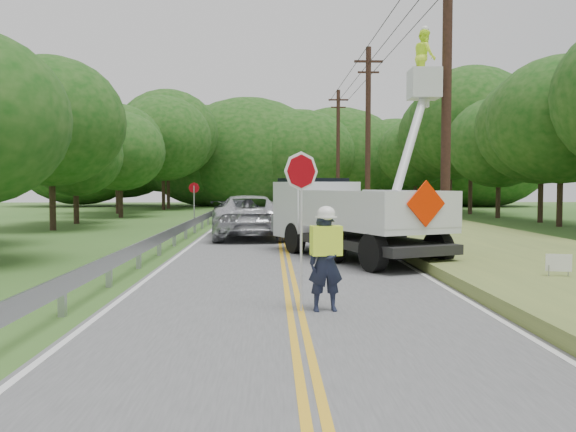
{
  "coord_description": "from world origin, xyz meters",
  "views": [
    {
      "loc": [
        -0.43,
        -9.42,
        2.31
      ],
      "look_at": [
        0.0,
        6.0,
        1.5
      ],
      "focal_mm": 37.08,
      "sensor_mm": 36.0,
      "label": 1
    }
  ],
  "objects": [
    {
      "name": "treeline_horizon",
      "position": [
        0.28,
        56.09,
        5.5
      ],
      "size": [
        57.88,
        15.01,
        12.76
      ],
      "color": "#11420F",
      "rests_on": "ground"
    },
    {
      "name": "treeline_left",
      "position": [
        -11.01,
        34.41,
        5.85
      ],
      "size": [
        10.95,
        54.14,
        11.51
      ],
      "color": "#332319",
      "rests_on": "ground"
    },
    {
      "name": "suv_silver",
      "position": [
        -1.48,
        16.45,
        0.94
      ],
      "size": [
        3.66,
        6.88,
        1.84
      ],
      "primitive_type": "imported",
      "rotation": [
        0.0,
        0.0,
        3.23
      ],
      "color": "silver",
      "rests_on": "road"
    },
    {
      "name": "suv_darkgrey",
      "position": [
        -2.3,
        27.7,
        0.72
      ],
      "size": [
        3.78,
        5.17,
        1.39
      ],
      "primitive_type": "imported",
      "rotation": [
        0.0,
        0.0,
        2.71
      ],
      "color": "#35383C",
      "rests_on": "road"
    },
    {
      "name": "treeline_right",
      "position": [
        15.31,
        27.28,
        6.15
      ],
      "size": [
        11.35,
        53.41,
        11.6
      ],
      "color": "#332319",
      "rests_on": "ground"
    },
    {
      "name": "guardrail",
      "position": [
        -4.02,
        14.91,
        0.55
      ],
      "size": [
        0.18,
        48.0,
        0.77
      ],
      "color": "#9C9DA4",
      "rests_on": "ground"
    },
    {
      "name": "bucket_truck",
      "position": [
        1.93,
        9.81,
        1.59
      ],
      "size": [
        5.12,
        7.61,
        7.06
      ],
      "color": "black",
      "rests_on": "road"
    },
    {
      "name": "stop_sign_permanent",
      "position": [
        -4.14,
        19.12,
        1.6
      ],
      "size": [
        0.52,
        0.06,
        2.43
      ],
      "color": "#9C9DA4",
      "rests_on": "ground"
    },
    {
      "name": "yard_sign",
      "position": [
        5.89,
        3.39,
        0.57
      ],
      "size": [
        0.54,
        0.16,
        0.79
      ],
      "color": "white",
      "rests_on": "ground"
    },
    {
      "name": "tall_grass_verge",
      "position": [
        7.1,
        14.0,
        0.15
      ],
      "size": [
        7.0,
        96.0,
        0.3
      ],
      "primitive_type": "cube",
      "color": "#5F7137",
      "rests_on": "ground"
    },
    {
      "name": "utility_poles",
      "position": [
        5.0,
        17.02,
        5.27
      ],
      "size": [
        1.6,
        43.3,
        10.0
      ],
      "color": "black",
      "rests_on": "ground"
    },
    {
      "name": "ground",
      "position": [
        0.0,
        0.0,
        0.0
      ],
      "size": [
        140.0,
        140.0,
        0.0
      ],
      "primitive_type": "plane",
      "color": "#2D551F",
      "rests_on": "ground"
    },
    {
      "name": "flagger",
      "position": [
        0.54,
        1.25,
        1.05
      ],
      "size": [
        1.11,
        0.51,
        2.89
      ],
      "color": "#191E33",
      "rests_on": "road"
    },
    {
      "name": "road",
      "position": [
        0.0,
        14.0,
        0.01
      ],
      "size": [
        7.2,
        96.0,
        0.03
      ],
      "color": "#515153",
      "rests_on": "ground"
    }
  ]
}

